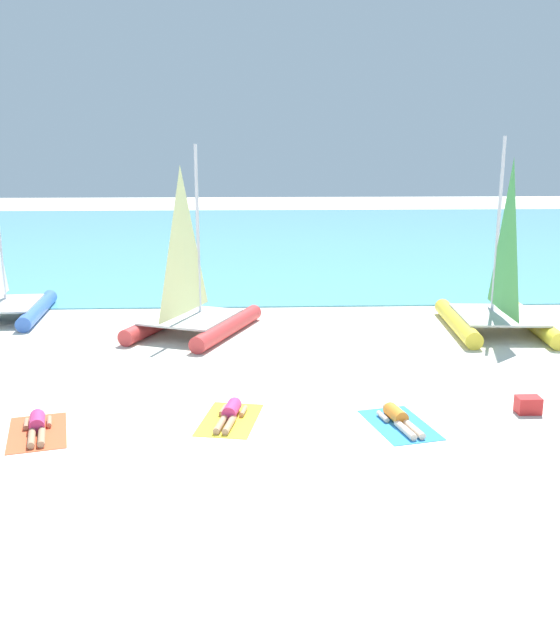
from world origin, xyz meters
TOP-DOWN VIEW (x-y plane):
  - ground_plane at (0.00, 10.00)m, footprint 120.00×120.00m
  - ocean_water at (0.00, 32.20)m, footprint 120.00×40.00m
  - sailboat_yellow at (6.79, 8.57)m, footprint 3.17×4.67m
  - sailboat_red at (-2.53, 8.80)m, footprint 4.16×5.01m
  - sailboat_blue at (-8.97, 10.94)m, footprint 3.05×4.47m
  - towel_left at (-5.01, 1.23)m, footprint 1.54×2.12m
  - sunbather_left at (-5.02, 1.30)m, footprint 0.78×1.55m
  - towel_middle at (-1.21, 1.73)m, footprint 1.44×2.07m
  - sunbather_middle at (-1.20, 1.80)m, footprint 0.69×1.56m
  - towel_right at (2.26, 1.30)m, footprint 1.50×2.10m
  - sunbather_right at (2.24, 1.37)m, footprint 0.74×1.56m
  - cooler_box at (5.13, 1.85)m, footprint 0.50×0.36m

SIDE VIEW (x-z plane):
  - ground_plane at x=0.00m, z-range 0.00..0.00m
  - towel_left at x=-5.01m, z-range 0.00..0.01m
  - towel_middle at x=-1.21m, z-range 0.00..0.01m
  - towel_right at x=2.26m, z-range 0.00..0.01m
  - ocean_water at x=0.00m, z-range 0.00..0.05m
  - sunbather_left at x=-5.02m, z-range -0.02..0.28m
  - sunbather_middle at x=-1.20m, z-range -0.02..0.28m
  - sunbather_right at x=2.24m, z-range -0.02..0.28m
  - cooler_box at x=5.13m, z-range 0.00..0.36m
  - sailboat_blue at x=-8.97m, z-range -1.95..3.61m
  - sailboat_red at x=-2.53m, z-range -1.97..3.64m
  - sailboat_yellow at x=6.79m, z-range -2.05..3.80m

